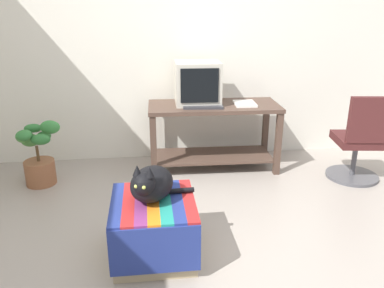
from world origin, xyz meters
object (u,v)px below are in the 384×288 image
Objects in this scene: desk at (213,125)px; book at (245,104)px; potted_plant at (38,158)px; office_chair at (359,144)px; ottoman_with_blanket at (154,228)px; cat at (151,184)px; tv_monitor at (198,83)px; keyboard at (203,107)px.

book is (0.32, -0.05, 0.24)m from desk.
potted_plant is 0.73× the size of office_chair.
ottoman_with_blanket is 1.29× the size of cat.
office_chair is (1.06, -0.44, -0.33)m from book.
book reaches higher than desk.
tv_monitor reaches higher than potted_plant.
keyboard is 0.81× the size of cat.
tv_monitor reaches higher than cat.
keyboard reaches higher than cat.
keyboard is 0.62× the size of potted_plant.
potted_plant is (-1.08, 1.28, -0.27)m from cat.
potted_plant is (-1.61, -0.27, -0.64)m from tv_monitor.
ottoman_with_blanket is 0.99× the size of potted_plant.
cat is at bearing 33.51° from office_chair.
tv_monitor is at bearing 105.23° from keyboard.
desk is at bearing -17.70° from tv_monitor.
tv_monitor is 1.72m from office_chair.
potted_plant is (-1.64, -0.09, -0.44)m from keyboard.
desk is 2.92× the size of tv_monitor.
desk is at bearing 173.17° from book.
tv_monitor reaches higher than desk.
cat is at bearing -49.83° from potted_plant.
potted_plant is at bearing 151.85° from cat.
desk is at bearing 87.00° from cat.
tv_monitor reaches higher than book.
ottoman_with_blanket is 0.72× the size of office_chair.
potted_plant is at bearing -173.10° from book.
book is at bearing -7.66° from desk.
book is 0.41× the size of ottoman_with_blanket.
book is 1.77m from cat.
desk is 5.30× the size of book.
office_chair is at bearing 47.60° from cat.
desk is 2.77× the size of cat.
tv_monitor is 1.18× the size of keyboard.
tv_monitor is at bearing 9.60° from potted_plant.
office_chair reaches higher than ottoman_with_blanket.
ottoman_with_blanket is at bearing -112.49° from desk.
cat is 1.70m from potted_plant.
keyboard is 1.70m from potted_plant.
desk is 3.43× the size of keyboard.
book reaches higher than potted_plant.
tv_monitor is at bearing 93.08° from cat.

